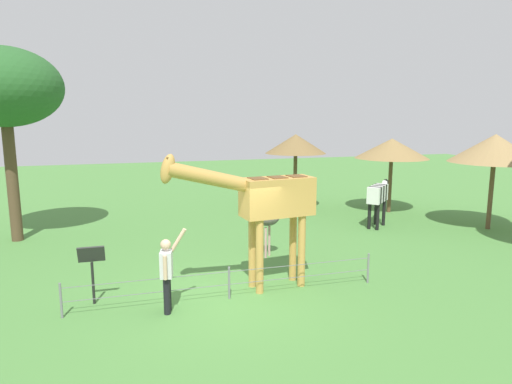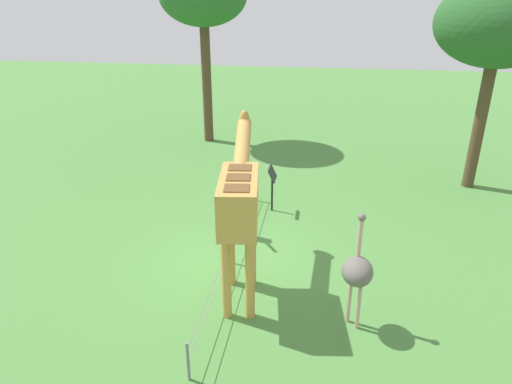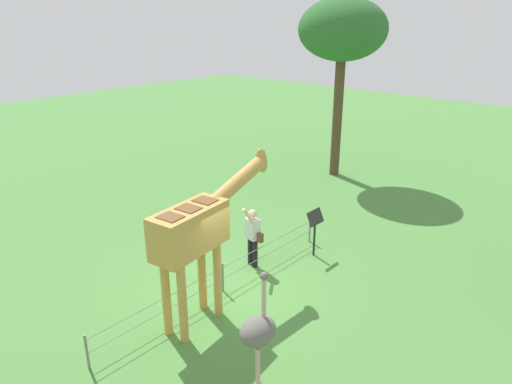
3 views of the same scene
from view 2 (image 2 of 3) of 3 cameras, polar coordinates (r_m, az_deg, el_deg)
ground_plane at (r=10.71m, az=-2.61°, el=-8.84°), size 60.00×60.00×0.00m
giraffe at (r=8.79m, az=-2.04°, el=-0.83°), size 3.66×0.95×3.33m
visitor at (r=11.53m, az=-3.16°, el=-1.21°), size 0.61×0.59×1.77m
ostrich at (r=8.48m, az=12.47°, el=-9.60°), size 0.70×0.56×2.25m
tree_east at (r=15.26m, az=27.99°, el=17.89°), size 3.55×3.55×6.18m
info_sign at (r=12.77m, az=2.03°, el=1.57°), size 0.56×0.21×1.32m
wire_fence at (r=10.51m, az=-3.00°, el=-6.95°), size 7.05×0.05×0.75m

